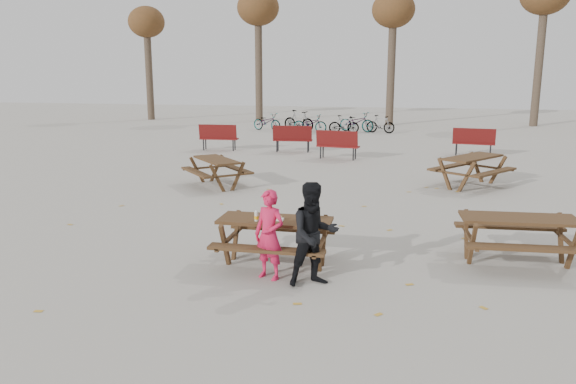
% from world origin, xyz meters
% --- Properties ---
extents(ground, '(80.00, 80.00, 0.00)m').
position_xyz_m(ground, '(0.00, 0.00, 0.00)').
color(ground, gray).
rests_on(ground, ground).
extents(main_picnic_table, '(1.80, 1.45, 0.78)m').
position_xyz_m(main_picnic_table, '(0.00, 0.00, 0.59)').
color(main_picnic_table, '#3D2616').
rests_on(main_picnic_table, ground).
extents(food_tray, '(0.18, 0.11, 0.03)m').
position_xyz_m(food_tray, '(0.07, -0.09, 0.79)').
color(food_tray, white).
rests_on(food_tray, main_picnic_table).
extents(bread_roll, '(0.14, 0.06, 0.05)m').
position_xyz_m(bread_roll, '(0.07, -0.09, 0.83)').
color(bread_roll, tan).
rests_on(bread_roll, food_tray).
extents(soda_bottle, '(0.07, 0.07, 0.17)m').
position_xyz_m(soda_bottle, '(-0.26, -0.20, 0.85)').
color(soda_bottle, silver).
rests_on(soda_bottle, main_picnic_table).
extents(child, '(0.58, 0.48, 1.37)m').
position_xyz_m(child, '(0.05, -0.59, 0.68)').
color(child, '#D31A46').
rests_on(child, ground).
extents(adult, '(0.94, 0.88, 1.54)m').
position_xyz_m(adult, '(0.75, -0.72, 0.77)').
color(adult, black).
rests_on(adult, ground).
extents(picnic_table_east, '(1.90, 1.57, 0.78)m').
position_xyz_m(picnic_table_east, '(3.84, 0.89, 0.39)').
color(picnic_table_east, '#3D2616').
rests_on(picnic_table_east, ground).
extents(picnic_table_north, '(2.22, 2.24, 0.75)m').
position_xyz_m(picnic_table_north, '(-2.99, 5.82, 0.38)').
color(picnic_table_north, '#3D2616').
rests_on(picnic_table_north, ground).
extents(picnic_table_far, '(2.39, 2.47, 0.83)m').
position_xyz_m(picnic_table_far, '(3.78, 7.21, 0.41)').
color(picnic_table_far, '#3D2616').
rests_on(picnic_table_far, ground).
extents(park_bench_row, '(11.26, 2.54, 1.03)m').
position_xyz_m(park_bench_row, '(-0.85, 12.43, 0.52)').
color(park_bench_row, maroon).
rests_on(park_bench_row, ground).
extents(bicycle_row, '(7.55, 2.12, 1.08)m').
position_xyz_m(bicycle_row, '(-2.24, 20.03, 0.48)').
color(bicycle_row, black).
rests_on(bicycle_row, ground).
extents(tree_row, '(32.17, 3.52, 8.26)m').
position_xyz_m(tree_row, '(0.90, 25.15, 6.19)').
color(tree_row, '#382B21').
rests_on(tree_row, ground).
extents(fallen_leaves, '(11.00, 11.00, 0.01)m').
position_xyz_m(fallen_leaves, '(0.50, 2.50, 0.00)').
color(fallen_leaves, '#BC8D2D').
rests_on(fallen_leaves, ground).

